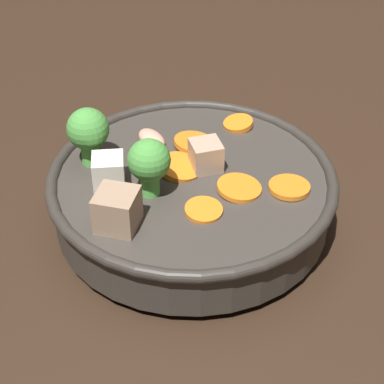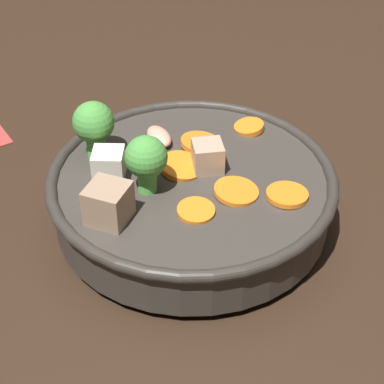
# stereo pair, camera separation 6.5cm
# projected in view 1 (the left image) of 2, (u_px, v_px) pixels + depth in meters

# --- Properties ---
(ground_plane) EXTENTS (3.00, 3.00, 0.00)m
(ground_plane) POSITION_uv_depth(u_px,v_px,m) (192.00, 222.00, 0.67)
(ground_plane) COLOR black
(stirfry_bowl) EXTENTS (0.29, 0.29, 0.12)m
(stirfry_bowl) POSITION_uv_depth(u_px,v_px,m) (190.00, 190.00, 0.65)
(stirfry_bowl) COLOR #38332D
(stirfry_bowl) RESTS_ON ground_plane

